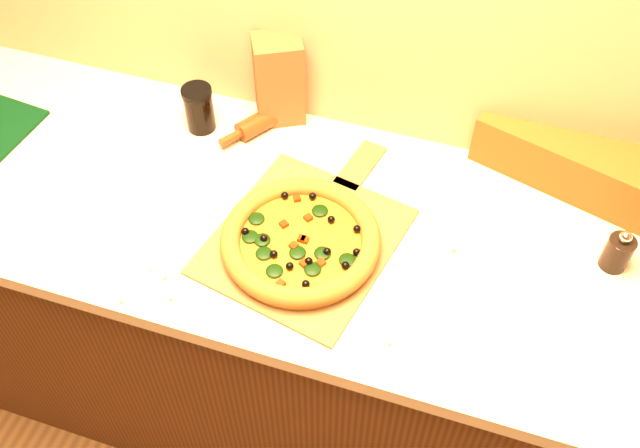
# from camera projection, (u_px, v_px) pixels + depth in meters

# --- Properties ---
(cabinet) EXTENTS (2.80, 0.65, 0.86)m
(cabinet) POSITION_uv_depth(u_px,v_px,m) (293.00, 327.00, 1.93)
(cabinet) COLOR #451E0E
(cabinet) RESTS_ON ground
(countertop) EXTENTS (2.84, 0.68, 0.04)m
(countertop) POSITION_uv_depth(u_px,v_px,m) (287.00, 220.00, 1.58)
(countertop) COLOR beige
(countertop) RESTS_ON cabinet
(pizza_peel) EXTENTS (0.43, 0.56, 0.01)m
(pizza_peel) POSITION_uv_depth(u_px,v_px,m) (308.00, 236.00, 1.52)
(pizza_peel) COLOR brown
(pizza_peel) RESTS_ON countertop
(pizza) EXTENTS (0.33, 0.33, 0.05)m
(pizza) POSITION_uv_depth(u_px,v_px,m) (301.00, 241.00, 1.48)
(pizza) COLOR #B3832C
(pizza) RESTS_ON pizza_peel
(bottle_cap) EXTENTS (0.04, 0.04, 0.01)m
(bottle_cap) POSITION_uv_depth(u_px,v_px,m) (235.00, 264.00, 1.47)
(bottle_cap) COLOR black
(bottle_cap) RESTS_ON countertop
(pepper_grinder) EXTENTS (0.06, 0.06, 0.10)m
(pepper_grinder) POSITION_uv_depth(u_px,v_px,m) (618.00, 252.00, 1.45)
(pepper_grinder) COLOR black
(pepper_grinder) RESTS_ON countertop
(rolling_pin) EXTENTS (0.21, 0.31, 0.05)m
(rolling_pin) POSITION_uv_depth(u_px,v_px,m) (280.00, 111.00, 1.74)
(rolling_pin) COLOR #562C0E
(rolling_pin) RESTS_ON countertop
(bread_bag) EXTENTS (0.47, 0.27, 0.12)m
(bread_bag) POSITION_uv_depth(u_px,v_px,m) (577.00, 161.00, 1.58)
(bread_bag) COLOR brown
(bread_bag) RESTS_ON countertop
(paper_bag) EXTENTS (0.14, 0.13, 0.22)m
(paper_bag) POSITION_uv_depth(u_px,v_px,m) (279.00, 80.00, 1.68)
(paper_bag) COLOR brown
(paper_bag) RESTS_ON countertop
(dark_jar) EXTENTS (0.07, 0.07, 0.12)m
(dark_jar) POSITION_uv_depth(u_px,v_px,m) (199.00, 108.00, 1.70)
(dark_jar) COLOR black
(dark_jar) RESTS_ON countertop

